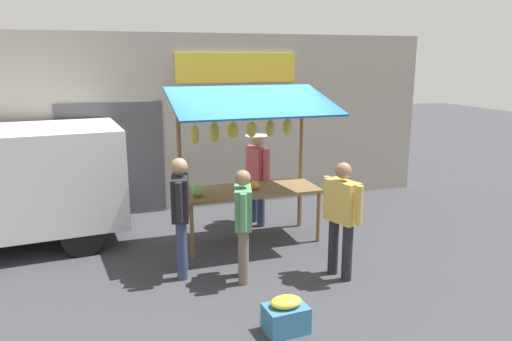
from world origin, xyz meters
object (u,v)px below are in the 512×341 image
Objects in this scene: market_stall at (248,148)px; produce_crate_near at (286,315)px; vendor_with_sunhat at (257,171)px; shopper_in_striped_shirt at (342,212)px; shopper_in_grey_tee at (181,209)px; shopper_with_shopping_bag at (243,219)px.

market_stall is 3.11m from produce_crate_near.
vendor_with_sunhat reaches higher than shopper_in_striped_shirt.
market_stall reaches higher than shopper_in_grey_tee.
produce_crate_near is (0.84, 3.48, -0.79)m from vendor_with_sunhat.
produce_crate_near is at bearing -143.12° from shopper_in_grey_tee.
market_stall is at bearing 7.47° from shopper_in_striped_shirt.
market_stall is 5.15× the size of produce_crate_near.
produce_crate_near is (-0.82, 1.79, -0.77)m from shopper_in_grey_tee.
shopper_in_striped_shirt is at bearing 114.39° from market_stall.
shopper_in_striped_shirt is (-0.78, 1.71, -0.63)m from market_stall.
shopper_in_grey_tee is (1.26, 0.98, -0.59)m from market_stall.
shopper_in_striped_shirt is 3.31× the size of produce_crate_near.
shopper_in_grey_tee is 2.11m from produce_crate_near.
vendor_with_sunhat is 3.67m from produce_crate_near.
market_stall is 1.51× the size of vendor_with_sunhat.
shopper_in_grey_tee is (0.75, -0.41, 0.09)m from shopper_with_shopping_bag.
market_stall is at bearing -98.98° from produce_crate_near.
shopper_with_shopping_bag reaches higher than produce_crate_near.
produce_crate_near is at bearing 113.92° from shopper_in_striped_shirt.
shopper_in_grey_tee is 1.03× the size of shopper_in_striped_shirt.
vendor_with_sunhat reaches higher than produce_crate_near.
shopper_with_shopping_bag is 3.14× the size of produce_crate_near.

